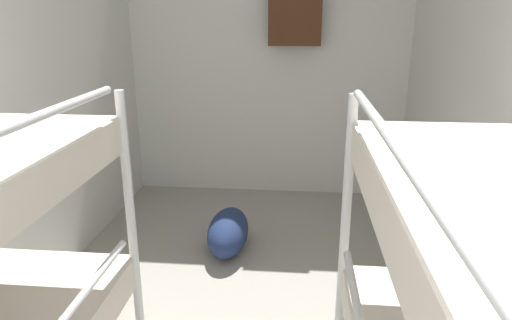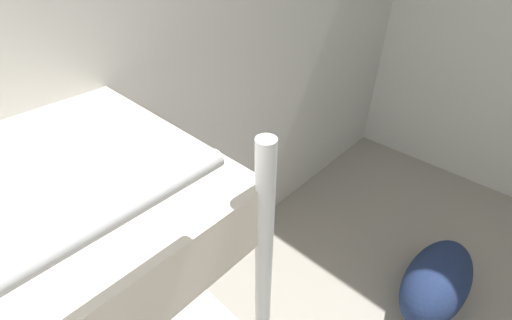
% 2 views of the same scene
% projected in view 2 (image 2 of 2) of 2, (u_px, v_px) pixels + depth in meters
% --- Properties ---
extents(wall_left, '(0.06, 4.69, 2.51)m').
position_uv_depth(wall_left, '(44.00, 74.00, 1.00)').
color(wall_left, silver).
rests_on(wall_left, ground_plane).
extents(duffel_bag, '(0.28, 0.59, 0.28)m').
position_uv_depth(duffel_bag, '(437.00, 281.00, 1.71)').
color(duffel_bag, navy).
rests_on(duffel_bag, ground_plane).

